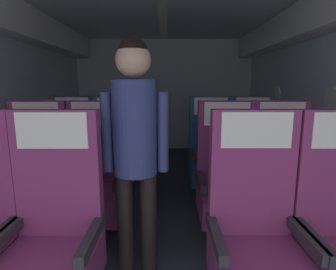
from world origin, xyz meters
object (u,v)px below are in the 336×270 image
Objects in this scene: seat_b_right_aisle at (280,183)px; seat_b_left_window at (36,183)px; seat_c_left_aisle at (113,157)px; seat_a_left_aisle at (52,240)px; seat_b_right_window at (225,183)px; seat_a_right_window at (254,238)px; flight_attendant at (134,138)px; seat_c_right_window at (209,157)px; seat_b_left_aisle at (94,183)px; seat_c_left_window at (71,157)px; seat_c_right_aisle at (251,157)px.

seat_b_left_window is at bearing -179.77° from seat_b_right_aisle.
seat_b_left_window and seat_c_left_aisle have the same top height.
seat_a_left_aisle is at bearing -89.93° from seat_c_left_aisle.
seat_b_right_window is at bearing 36.89° from seat_a_left_aisle.
flight_attendant is (-0.70, 0.33, 0.50)m from seat_a_right_window.
seat_c_left_aisle is 1.00× the size of seat_c_right_window.
seat_c_right_window is (1.13, -0.00, 0.00)m from seat_c_left_aisle.
seat_c_left_aisle is (0.00, 0.83, 0.00)m from seat_b_left_aisle.
seat_b_right_aisle is 1.40m from flight_attendant.
seat_c_left_window and seat_c_left_aisle have the same top height.
seat_c_right_window is at bearing 119.90° from seat_b_right_aisle.
seat_a_right_window and seat_c_right_window have the same top height.
seat_a_right_window and seat_c_left_aisle have the same top height.
seat_c_right_aisle is (0.48, 0.87, 0.00)m from seat_b_right_window.
seat_c_right_window is at bearing -0.14° from seat_c_left_aisle.
seat_b_right_window is at bearing 88.75° from seat_a_right_window.
seat_b_left_window is 2.12m from seat_b_right_aisle.
seat_c_left_aisle is at bearing -179.74° from seat_c_right_aisle.
flight_attendant is (0.42, 0.34, 0.50)m from seat_a_left_aisle.
seat_c_right_window is at bearing 36.22° from seat_b_left_aisle.
seat_b_right_window is 1.43m from seat_c_left_aisle.
seat_c_left_aisle is 1.52m from flight_attendant.
seat_c_left_aisle is (-1.12, 1.70, 0.00)m from seat_a_right_window.
seat_c_left_aisle is 1.13m from seat_c_right_window.
seat_b_left_window is 0.50m from seat_b_left_aisle.
seat_b_left_aisle is at bearing 90.24° from seat_a_left_aisle.
seat_b_right_window is (1.64, -0.01, 0.00)m from seat_b_left_window.
seat_a_right_window is 1.42m from seat_b_left_aisle.
seat_a_right_window is at bearing -56.62° from seat_c_left_aisle.
seat_a_right_window is at bearing -27.68° from seat_b_left_window.
flight_attendant is at bearing -56.61° from seat_c_left_window.
seat_a_right_window is 1.00× the size of seat_c_left_aisle.
seat_a_left_aisle is 1.00× the size of seat_b_right_window.
seat_b_right_window and seat_c_right_window have the same top height.
flight_attendant is at bearing -131.04° from seat_c_right_aisle.
seat_b_right_window is 1.00× the size of seat_c_right_aisle.
seat_b_left_aisle is 1.41m from seat_c_right_window.
seat_a_right_window is at bearing -26.44° from flight_attendant.
seat_b_left_window is 0.74× the size of flight_attendant.
flight_attendant reaches higher than seat_c_left_aisle.
seat_c_right_aisle is at bearing -0.32° from seat_c_left_window.
seat_b_left_aisle is 0.74× the size of flight_attendant.
seat_a_left_aisle is at bearing -143.11° from seat_b_right_window.
seat_a_left_aisle is 1.00× the size of seat_c_left_window.
seat_b_right_aisle is 0.85m from seat_c_right_aisle.
seat_b_right_window is (1.14, -0.03, 0.00)m from seat_b_left_aisle.
seat_b_right_aisle and seat_b_right_window have the same top height.
seat_b_left_aisle is at bearing 178.74° from seat_b_right_window.
flight_attendant reaches higher than seat_a_right_window.
seat_a_right_window is at bearing -106.41° from seat_c_right_aisle.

